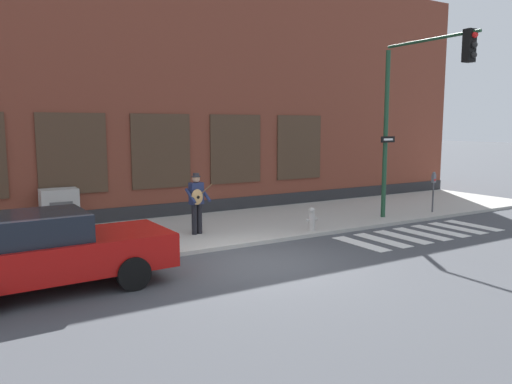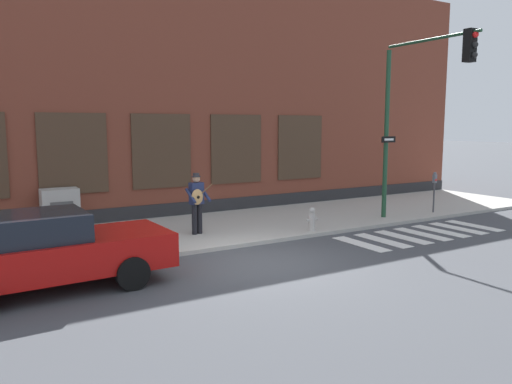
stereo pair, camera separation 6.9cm
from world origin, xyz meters
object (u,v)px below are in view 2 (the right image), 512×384
(red_car, at_px, (46,251))
(utility_box, at_px, (60,209))
(traffic_light, at_px, (417,98))
(busker, at_px, (197,200))
(parking_meter, at_px, (434,186))
(fire_hydrant, at_px, (312,219))

(red_car, xyz_separation_m, utility_box, (1.13, 5.29, -0.05))
(red_car, distance_m, traffic_light, 11.30)
(utility_box, bearing_deg, busker, -39.33)
(traffic_light, relative_size, utility_box, 4.62)
(red_car, relative_size, busker, 2.69)
(busker, xyz_separation_m, utility_box, (-3.21, 2.63, -0.37))
(red_car, distance_m, parking_meter, 13.11)
(busker, relative_size, utility_box, 1.42)
(red_car, bearing_deg, utility_box, 77.94)
(traffic_light, bearing_deg, parking_meter, 24.10)
(traffic_light, height_order, utility_box, traffic_light)
(red_car, height_order, busker, busker)
(traffic_light, distance_m, utility_box, 11.21)
(busker, distance_m, utility_box, 4.17)
(busker, bearing_deg, parking_meter, -6.61)
(fire_hydrant, bearing_deg, parking_meter, 3.06)
(parking_meter, distance_m, utility_box, 12.42)
(red_car, xyz_separation_m, busker, (4.34, 2.66, 0.32))
(traffic_light, height_order, parking_meter, traffic_light)
(busker, bearing_deg, red_car, -148.55)
(utility_box, bearing_deg, traffic_light, -25.52)
(traffic_light, distance_m, fire_hydrant, 4.97)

